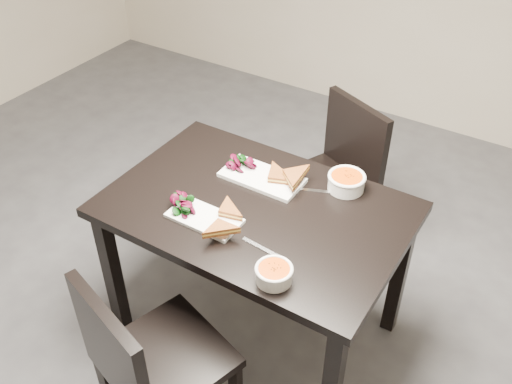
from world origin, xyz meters
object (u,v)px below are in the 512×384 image
at_px(plate_far, 262,177).
at_px(chair_near, 146,361).
at_px(soup_bowl_near, 274,273).
at_px(soup_bowl_far, 346,181).
at_px(table, 256,224).
at_px(plate_near, 204,218).
at_px(chair_far, 336,172).

bearing_deg(plate_far, chair_near, -87.83).
distance_m(soup_bowl_near, soup_bowl_far, 0.60).
xyz_separation_m(table, plate_near, (-0.13, -0.18, 0.11)).
bearing_deg(soup_bowl_near, plate_far, 125.63).
xyz_separation_m(plate_near, plate_far, (0.05, 0.34, 0.00)).
bearing_deg(soup_bowl_near, chair_far, 102.84).
bearing_deg(plate_far, soup_bowl_near, -54.37).
distance_m(chair_near, plate_near, 0.57).
height_order(soup_bowl_near, soup_bowl_far, soup_bowl_far).
bearing_deg(plate_far, chair_far, 79.25).
relative_size(chair_near, chair_far, 1.00).
bearing_deg(plate_far, plate_near, -98.58).
bearing_deg(soup_bowl_far, chair_far, 117.85).
bearing_deg(chair_near, chair_far, 104.14).
distance_m(chair_near, chair_far, 1.39).
distance_m(plate_near, soup_bowl_near, 0.41).
bearing_deg(table, chair_near, -93.54).
height_order(plate_near, plate_far, plate_far).
bearing_deg(soup_bowl_near, chair_near, -130.61).
height_order(chair_near, plate_near, chair_near).
xyz_separation_m(chair_near, plate_far, (-0.03, 0.83, 0.27)).
bearing_deg(chair_near, soup_bowl_near, 66.56).
relative_size(chair_near, soup_bowl_far, 5.37).
bearing_deg(soup_bowl_near, table, 130.75).
relative_size(table, soup_bowl_near, 8.97).
distance_m(table, soup_bowl_near, 0.43).
xyz_separation_m(chair_far, plate_near, (-0.16, -0.90, 0.27)).
xyz_separation_m(chair_far, soup_bowl_far, (0.23, -0.43, 0.31)).
height_order(plate_near, soup_bowl_far, soup_bowl_far).
height_order(soup_bowl_near, plate_far, soup_bowl_near).
xyz_separation_m(chair_near, soup_bowl_near, (0.31, 0.36, 0.30)).
distance_m(chair_near, soup_bowl_near, 0.56).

